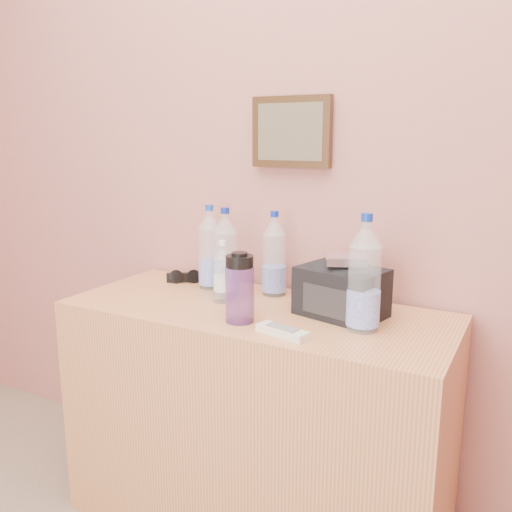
{
  "coord_description": "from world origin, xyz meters",
  "views": [
    {
      "loc": [
        0.76,
        0.17,
        1.38
      ],
      "look_at": [
        -0.07,
        1.71,
        1.0
      ],
      "focal_mm": 38.0,
      "sensor_mm": 36.0,
      "label": 1
    }
  ],
  "objects_px": {
    "dresser": "(256,419)",
    "pet_large_b": "(274,258)",
    "sunglasses": "(185,277)",
    "foil_packet": "(346,260)",
    "pet_large_a": "(210,252)",
    "pet_large_c": "(226,257)",
    "toiletry_bag": "(342,289)",
    "pet_small": "(223,275)",
    "ac_remote": "(282,332)",
    "pet_large_d": "(364,279)",
    "nalgene_bottle": "(240,288)"
  },
  "relations": [
    {
      "from": "dresser",
      "to": "pet_large_b",
      "type": "height_order",
      "value": "pet_large_b"
    },
    {
      "from": "sunglasses",
      "to": "foil_packet",
      "type": "relative_size",
      "value": 1.2
    },
    {
      "from": "dresser",
      "to": "sunglasses",
      "type": "height_order",
      "value": "sunglasses"
    },
    {
      "from": "pet_large_a",
      "to": "pet_large_c",
      "type": "height_order",
      "value": "pet_large_c"
    },
    {
      "from": "pet_large_c",
      "to": "toiletry_bag",
      "type": "distance_m",
      "value": 0.46
    },
    {
      "from": "dresser",
      "to": "pet_large_b",
      "type": "bearing_deg",
      "value": 96.16
    },
    {
      "from": "dresser",
      "to": "sunglasses",
      "type": "relative_size",
      "value": 8.88
    },
    {
      "from": "pet_large_b",
      "to": "pet_small",
      "type": "xyz_separation_m",
      "value": [
        -0.12,
        -0.16,
        -0.04
      ]
    },
    {
      "from": "ac_remote",
      "to": "toiletry_bag",
      "type": "relative_size",
      "value": 0.63
    },
    {
      "from": "pet_large_c",
      "to": "ac_remote",
      "type": "relative_size",
      "value": 1.96
    },
    {
      "from": "pet_large_c",
      "to": "foil_packet",
      "type": "relative_size",
      "value": 2.61
    },
    {
      "from": "pet_large_b",
      "to": "pet_large_d",
      "type": "distance_m",
      "value": 0.45
    },
    {
      "from": "dresser",
      "to": "foil_packet",
      "type": "xyz_separation_m",
      "value": [
        0.29,
        0.05,
        0.6
      ]
    },
    {
      "from": "pet_large_a",
      "to": "sunglasses",
      "type": "xyz_separation_m",
      "value": [
        -0.13,
        0.02,
        -0.12
      ]
    },
    {
      "from": "dresser",
      "to": "pet_small",
      "type": "xyz_separation_m",
      "value": [
        -0.14,
        0.01,
        0.5
      ]
    },
    {
      "from": "pet_large_a",
      "to": "foil_packet",
      "type": "relative_size",
      "value": 2.59
    },
    {
      "from": "nalgene_bottle",
      "to": "ac_remote",
      "type": "relative_size",
      "value": 1.35
    },
    {
      "from": "pet_large_c",
      "to": "nalgene_bottle",
      "type": "bearing_deg",
      "value": -50.31
    },
    {
      "from": "ac_remote",
      "to": "foil_packet",
      "type": "distance_m",
      "value": 0.31
    },
    {
      "from": "pet_large_a",
      "to": "foil_packet",
      "type": "height_order",
      "value": "pet_large_a"
    },
    {
      "from": "sunglasses",
      "to": "toiletry_bag",
      "type": "bearing_deg",
      "value": -39.33
    },
    {
      "from": "nalgene_bottle",
      "to": "ac_remote",
      "type": "bearing_deg",
      "value": -15.36
    },
    {
      "from": "pet_large_a",
      "to": "nalgene_bottle",
      "type": "height_order",
      "value": "pet_large_a"
    },
    {
      "from": "pet_small",
      "to": "sunglasses",
      "type": "xyz_separation_m",
      "value": [
        -0.27,
        0.15,
        -0.08
      ]
    },
    {
      "from": "nalgene_bottle",
      "to": "foil_packet",
      "type": "height_order",
      "value": "nalgene_bottle"
    },
    {
      "from": "foil_packet",
      "to": "pet_large_a",
      "type": "bearing_deg",
      "value": 170.06
    },
    {
      "from": "pet_large_a",
      "to": "toiletry_bag",
      "type": "bearing_deg",
      "value": -8.32
    },
    {
      "from": "sunglasses",
      "to": "pet_large_a",
      "type": "bearing_deg",
      "value": -38.28
    },
    {
      "from": "dresser",
      "to": "pet_large_d",
      "type": "height_order",
      "value": "pet_large_d"
    },
    {
      "from": "pet_large_b",
      "to": "ac_remote",
      "type": "bearing_deg",
      "value": -60.16
    },
    {
      "from": "pet_small",
      "to": "ac_remote",
      "type": "xyz_separation_m",
      "value": [
        0.33,
        -0.2,
        -0.08
      ]
    },
    {
      "from": "pet_large_c",
      "to": "pet_small",
      "type": "height_order",
      "value": "pet_large_c"
    },
    {
      "from": "nalgene_bottle",
      "to": "sunglasses",
      "type": "xyz_separation_m",
      "value": [
        -0.43,
        0.3,
        -0.09
      ]
    },
    {
      "from": "ac_remote",
      "to": "pet_large_d",
      "type": "bearing_deg",
      "value": 52.77
    },
    {
      "from": "dresser",
      "to": "pet_large_c",
      "type": "bearing_deg",
      "value": 151.69
    },
    {
      "from": "pet_large_a",
      "to": "pet_large_d",
      "type": "distance_m",
      "value": 0.68
    },
    {
      "from": "pet_large_a",
      "to": "pet_large_b",
      "type": "distance_m",
      "value": 0.26
    },
    {
      "from": "pet_small",
      "to": "foil_packet",
      "type": "distance_m",
      "value": 0.44
    },
    {
      "from": "dresser",
      "to": "sunglasses",
      "type": "distance_m",
      "value": 0.61
    },
    {
      "from": "pet_large_b",
      "to": "ac_remote",
      "type": "xyz_separation_m",
      "value": [
        0.21,
        -0.36,
        -0.13
      ]
    },
    {
      "from": "pet_small",
      "to": "nalgene_bottle",
      "type": "bearing_deg",
      "value": -44.53
    },
    {
      "from": "pet_large_b",
      "to": "nalgene_bottle",
      "type": "relative_size",
      "value": 1.39
    },
    {
      "from": "pet_large_a",
      "to": "pet_large_b",
      "type": "height_order",
      "value": "pet_large_a"
    },
    {
      "from": "pet_large_c",
      "to": "pet_small",
      "type": "bearing_deg",
      "value": -64.96
    },
    {
      "from": "pet_large_a",
      "to": "pet_large_d",
      "type": "xyz_separation_m",
      "value": [
        0.66,
        -0.18,
        0.02
      ]
    },
    {
      "from": "pet_large_b",
      "to": "pet_large_c",
      "type": "height_order",
      "value": "pet_large_c"
    },
    {
      "from": "pet_large_a",
      "to": "ac_remote",
      "type": "distance_m",
      "value": 0.59
    },
    {
      "from": "toiletry_bag",
      "to": "foil_packet",
      "type": "xyz_separation_m",
      "value": [
        0.02,
        -0.02,
        0.1
      ]
    },
    {
      "from": "pet_large_d",
      "to": "ac_remote",
      "type": "bearing_deg",
      "value": -140.37
    },
    {
      "from": "pet_large_a",
      "to": "pet_large_c",
      "type": "relative_size",
      "value": 0.99
    }
  ]
}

